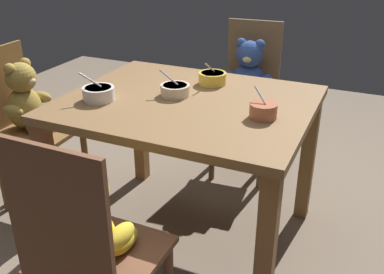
# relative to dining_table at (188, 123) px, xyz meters

# --- Properties ---
(ground_plane) EXTENTS (5.20, 5.20, 0.04)m
(ground_plane) POSITION_rel_dining_table_xyz_m (0.00, 0.00, -0.64)
(ground_plane) COLOR #766554
(dining_table) EXTENTS (1.09, 0.90, 0.74)m
(dining_table) POSITION_rel_dining_table_xyz_m (0.00, 0.00, 0.00)
(dining_table) COLOR brown
(dining_table) RESTS_ON ground_plane
(teddy_chair_near_front) EXTENTS (0.38, 0.38, 0.94)m
(teddy_chair_near_front) POSITION_rel_dining_table_xyz_m (0.03, -0.80, -0.07)
(teddy_chair_near_front) COLOR brown
(teddy_chair_near_front) RESTS_ON ground_plane
(teddy_chair_near_left) EXTENTS (0.40, 0.37, 0.88)m
(teddy_chair_near_left) POSITION_rel_dining_table_xyz_m (-0.90, -0.06, -0.07)
(teddy_chair_near_left) COLOR brown
(teddy_chair_near_left) RESTS_ON ground_plane
(teddy_chair_far_center) EXTENTS (0.40, 0.44, 0.93)m
(teddy_chair_far_center) POSITION_rel_dining_table_xyz_m (0.04, 0.81, -0.06)
(teddy_chair_far_center) COLOR brown
(teddy_chair_far_center) RESTS_ON ground_plane
(porridge_bowl_cream_center) EXTENTS (0.14, 0.13, 0.12)m
(porridge_bowl_cream_center) POSITION_rel_dining_table_xyz_m (-0.08, 0.03, 0.14)
(porridge_bowl_cream_center) COLOR beige
(porridge_bowl_cream_center) RESTS_ON dining_table
(porridge_bowl_yellow_far_center) EXTENTS (0.14, 0.14, 0.12)m
(porridge_bowl_yellow_far_center) POSITION_rel_dining_table_xyz_m (0.02, 0.25, 0.14)
(porridge_bowl_yellow_far_center) COLOR yellow
(porridge_bowl_yellow_far_center) RESTS_ON dining_table
(porridge_bowl_terracotta_near_right) EXTENTS (0.11, 0.11, 0.12)m
(porridge_bowl_terracotta_near_right) POSITION_rel_dining_table_xyz_m (0.36, -0.06, 0.14)
(porridge_bowl_terracotta_near_right) COLOR #BA694A
(porridge_bowl_terracotta_near_right) RESTS_ON dining_table
(porridge_bowl_white_near_left) EXTENTS (0.15, 0.14, 0.13)m
(porridge_bowl_white_near_left) POSITION_rel_dining_table_xyz_m (-0.36, -0.16, 0.14)
(porridge_bowl_white_near_left) COLOR silver
(porridge_bowl_white_near_left) RESTS_ON dining_table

